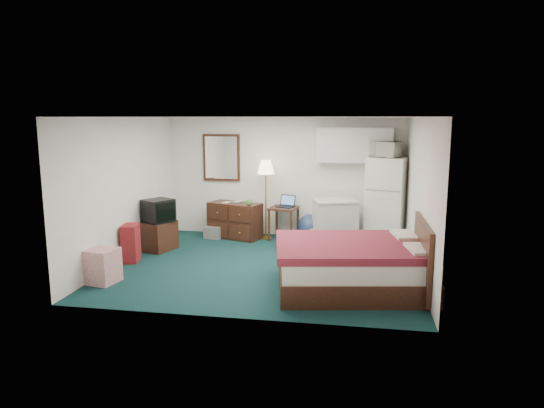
% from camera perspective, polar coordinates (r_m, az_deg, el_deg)
% --- Properties ---
extents(floor, '(5.00, 4.50, 0.01)m').
position_cam_1_polar(floor, '(8.36, -0.88, -7.22)').
color(floor, black).
rests_on(floor, ground).
extents(ceiling, '(5.00, 4.50, 0.01)m').
position_cam_1_polar(ceiling, '(7.98, -0.92, 10.18)').
color(ceiling, white).
rests_on(ceiling, walls).
extents(walls, '(5.01, 4.51, 2.50)m').
position_cam_1_polar(walls, '(8.08, -0.90, 1.28)').
color(walls, white).
rests_on(walls, floor).
extents(mirror, '(0.80, 0.06, 1.00)m').
position_cam_1_polar(mirror, '(10.48, -5.96, 5.45)').
color(mirror, white).
rests_on(mirror, walls).
extents(upper_cabinets, '(1.50, 0.35, 0.70)m').
position_cam_1_polar(upper_cabinets, '(9.93, 9.64, 6.84)').
color(upper_cabinets, silver).
rests_on(upper_cabinets, walls).
extents(headboard, '(0.06, 1.56, 1.00)m').
position_cam_1_polar(headboard, '(7.27, 17.26, -5.82)').
color(headboard, black).
rests_on(headboard, walls).
extents(dresser, '(1.19, 0.81, 0.74)m').
position_cam_1_polar(dresser, '(10.19, -4.37, -1.92)').
color(dresser, black).
rests_on(dresser, floor).
extents(floor_lamp, '(0.39, 0.39, 1.64)m').
position_cam_1_polar(floor_lamp, '(10.02, -0.73, 0.50)').
color(floor_lamp, gold).
rests_on(floor_lamp, floor).
extents(desk, '(0.62, 0.62, 0.68)m').
position_cam_1_polar(desk, '(10.05, 1.38, -2.27)').
color(desk, black).
rests_on(desk, floor).
extents(exercise_ball, '(0.57, 0.57, 0.53)m').
position_cam_1_polar(exercise_ball, '(10.09, 4.50, -2.69)').
color(exercise_ball, navy).
rests_on(exercise_ball, floor).
extents(kitchen_counter, '(0.94, 0.82, 0.87)m').
position_cam_1_polar(kitchen_counter, '(9.71, 7.41, -2.21)').
color(kitchen_counter, silver).
rests_on(kitchen_counter, floor).
extents(fridge, '(0.90, 0.90, 1.73)m').
position_cam_1_polar(fridge, '(9.86, 13.37, 0.35)').
color(fridge, white).
rests_on(fridge, floor).
extents(bed, '(2.39, 2.00, 0.68)m').
position_cam_1_polar(bed, '(7.26, 9.43, -7.23)').
color(bed, maroon).
rests_on(bed, floor).
extents(tv_stand, '(0.71, 0.74, 0.55)m').
position_cam_1_polar(tv_stand, '(9.51, -13.34, -3.64)').
color(tv_stand, black).
rests_on(tv_stand, floor).
extents(suitcase, '(0.33, 0.45, 0.66)m').
position_cam_1_polar(suitcase, '(8.85, -16.28, -4.43)').
color(suitcase, maroon).
rests_on(suitcase, floor).
extents(retail_box, '(0.49, 0.49, 0.53)m').
position_cam_1_polar(retail_box, '(7.88, -19.34, -6.88)').
color(retail_box, white).
rests_on(retail_box, floor).
extents(file_bin, '(0.41, 0.34, 0.25)m').
position_cam_1_polar(file_bin, '(10.24, -6.86, -3.32)').
color(file_bin, slate).
rests_on(file_bin, floor).
extents(cardboard_box_a, '(0.32, 0.28, 0.24)m').
position_cam_1_polar(cardboard_box_a, '(9.42, 1.61, -4.47)').
color(cardboard_box_a, '#A58356').
rests_on(cardboard_box_a, floor).
extents(cardboard_box_b, '(0.31, 0.34, 0.28)m').
position_cam_1_polar(cardboard_box_b, '(9.75, 5.04, -3.89)').
color(cardboard_box_b, '#A58356').
rests_on(cardboard_box_b, floor).
extents(laptop, '(0.42, 0.38, 0.23)m').
position_cam_1_polar(laptop, '(9.96, 1.53, 0.30)').
color(laptop, black).
rests_on(laptop, desk).
extents(crt_tv, '(0.66, 0.67, 0.43)m').
position_cam_1_polar(crt_tv, '(9.38, -13.24, -0.76)').
color(crt_tv, black).
rests_on(crt_tv, tv_stand).
extents(microwave, '(0.63, 0.56, 0.38)m').
position_cam_1_polar(microwave, '(9.72, 13.28, 6.49)').
color(microwave, white).
rests_on(microwave, fridge).
extents(book_a, '(0.15, 0.06, 0.21)m').
position_cam_1_polar(book_a, '(10.16, -5.70, 0.75)').
color(book_a, '#A58356').
rests_on(book_a, dresser).
extents(book_b, '(0.14, 0.09, 0.20)m').
position_cam_1_polar(book_b, '(10.23, -4.40, 0.83)').
color(book_b, '#A58356').
rests_on(book_b, dresser).
extents(mug, '(0.13, 0.11, 0.13)m').
position_cam_1_polar(mug, '(9.83, -2.75, 0.25)').
color(mug, '#5A9942').
rests_on(mug, dresser).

